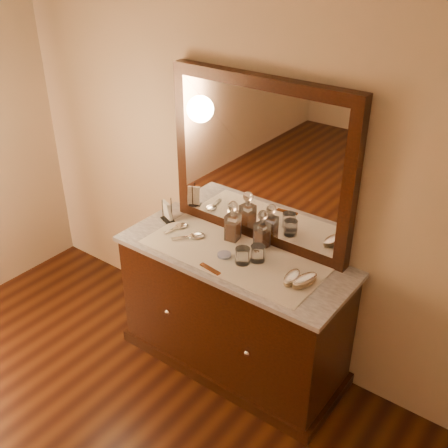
{
  "coord_description": "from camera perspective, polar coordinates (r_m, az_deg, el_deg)",
  "views": [
    {
      "loc": [
        1.54,
        -0.2,
        2.57
      ],
      "look_at": [
        0.0,
        1.85,
        1.1
      ],
      "focal_mm": 42.82,
      "sensor_mm": 36.0,
      "label": 1
    }
  ],
  "objects": [
    {
      "name": "knob_left",
      "position": [
        3.37,
        -6.06,
        -9.34
      ],
      "size": [
        0.04,
        0.04,
        0.04
      ],
      "primitive_type": "sphere",
      "color": "silver",
      "rests_on": "dresser_cabinet"
    },
    {
      "name": "brush_far",
      "position": [
        2.92,
        8.61,
        -5.98
      ],
      "size": [
        0.11,
        0.19,
        0.05
      ],
      "color": "#957D5B",
      "rests_on": "lace_runner"
    },
    {
      "name": "hand_mirror_inner",
      "position": [
        3.31,
        -3.24,
        -1.28
      ],
      "size": [
        0.17,
        0.2,
        0.02
      ],
      "color": "silver",
      "rests_on": "lace_runner"
    },
    {
      "name": "tumblers",
      "position": [
        3.06,
        2.82,
        -3.28
      ],
      "size": [
        0.14,
        0.16,
        0.1
      ],
      "color": "white",
      "rests_on": "lace_runner"
    },
    {
      "name": "napkin_rack",
      "position": [
        3.5,
        -6.08,
        1.32
      ],
      "size": [
        0.12,
        0.1,
        0.15
      ],
      "color": "black",
      "rests_on": "marble_top"
    },
    {
      "name": "mirror_glass",
      "position": [
        3.07,
        3.5,
        6.37
      ],
      "size": [
        1.06,
        0.01,
        0.86
      ],
      "primitive_type": "cube",
      "color": "white",
      "rests_on": "marble_top"
    },
    {
      "name": "brush_near",
      "position": [
        2.94,
        7.24,
        -5.7
      ],
      "size": [
        0.09,
        0.17,
        0.04
      ],
      "color": "#957D5B",
      "rests_on": "lace_runner"
    },
    {
      "name": "comb",
      "position": [
        3.01,
        -1.5,
        -4.81
      ],
      "size": [
        0.15,
        0.05,
        0.01
      ],
      "primitive_type": "cube",
      "rotation": [
        0.0,
        0.0,
        -0.14
      ],
      "color": "brown",
      "rests_on": "lace_runner"
    },
    {
      "name": "dresser_cabinet",
      "position": [
        3.42,
        1.02,
        -9.41
      ],
      "size": [
        1.4,
        0.55,
        0.82
      ],
      "primitive_type": "cube",
      "color": "black",
      "rests_on": "floor"
    },
    {
      "name": "mirror_frame",
      "position": [
        3.1,
        3.85,
        6.56
      ],
      "size": [
        1.2,
        0.08,
        1.0
      ],
      "primitive_type": "cube",
      "color": "black",
      "rests_on": "marble_top"
    },
    {
      "name": "decanter_left",
      "position": [
        3.24,
        0.94,
        -0.11
      ],
      "size": [
        0.09,
        0.09,
        0.26
      ],
      "color": "#8C4014",
      "rests_on": "lace_runner"
    },
    {
      "name": "dresser_plinth",
      "position": [
        3.66,
        0.97,
        -13.89
      ],
      "size": [
        1.46,
        0.59,
        0.08
      ],
      "primitive_type": "cube",
      "color": "black",
      "rests_on": "floor"
    },
    {
      "name": "pin_dish",
      "position": [
        3.13,
        0.03,
        -3.32
      ],
      "size": [
        0.1,
        0.1,
        0.01
      ],
      "primitive_type": "cylinder",
      "rotation": [
        0.0,
        0.0,
        0.24
      ],
      "color": "white",
      "rests_on": "lace_runner"
    },
    {
      "name": "marble_top",
      "position": [
        3.17,
        1.09,
        -3.44
      ],
      "size": [
        1.44,
        0.59,
        0.03
      ],
      "primitive_type": "cube",
      "color": "silver",
      "rests_on": "dresser_cabinet"
    },
    {
      "name": "decanter_right",
      "position": [
        3.17,
        4.09,
        -0.98
      ],
      "size": [
        0.09,
        0.09,
        0.25
      ],
      "color": "#8C4014",
      "rests_on": "lace_runner"
    },
    {
      "name": "knob_right",
      "position": [
        3.09,
        2.47,
        -13.61
      ],
      "size": [
        0.04,
        0.04,
        0.04
      ],
      "primitive_type": "sphere",
      "color": "silver",
      "rests_on": "dresser_cabinet"
    },
    {
      "name": "hand_mirror_outer",
      "position": [
        3.42,
        -4.78,
        -0.28
      ],
      "size": [
        0.09,
        0.19,
        0.02
      ],
      "color": "silver",
      "rests_on": "lace_runner"
    },
    {
      "name": "lace_runner",
      "position": [
        3.14,
        0.88,
        -3.34
      ],
      "size": [
        1.1,
        0.45,
        0.0
      ],
      "primitive_type": "cube",
      "color": "silver",
      "rests_on": "marble_top"
    }
  ]
}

